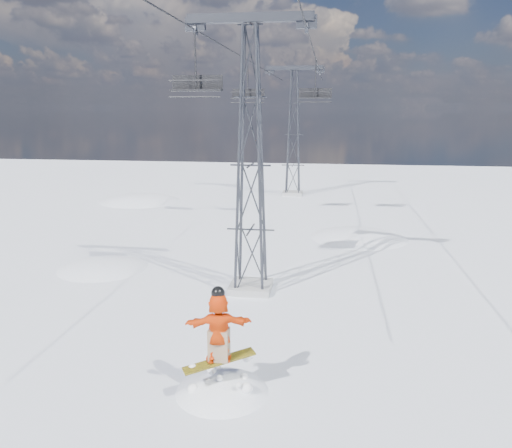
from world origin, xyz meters
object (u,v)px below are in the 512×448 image
object	(u,v)px
lift_tower_near	(250,166)
snowboarder_jump	(223,441)
lift_tower_far	(294,135)
lift_chair_near	(196,85)

from	to	relation	value
lift_tower_near	snowboarder_jump	size ratio (longest dim) A/B	1.59
lift_tower_far	lift_chair_near	distance (m)	25.38
lift_tower_near	lift_tower_far	xyz separation A→B (m)	(0.00, 25.00, 0.00)
snowboarder_jump	lift_chair_near	xyz separation A→B (m)	(-2.65, 8.02, 10.34)
snowboarder_jump	lift_chair_near	bearing A→B (deg)	108.26
lift_tower_near	lift_chair_near	bearing A→B (deg)	-178.05
snowboarder_jump	lift_chair_near	distance (m)	13.35
lift_tower_near	lift_tower_far	bearing A→B (deg)	90.00
lift_chair_near	lift_tower_near	bearing A→B (deg)	1.95
lift_tower_far	snowboarder_jump	distance (m)	33.84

